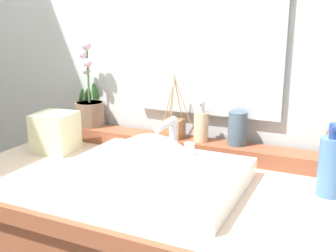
{
  "coord_description": "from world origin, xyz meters",
  "views": [
    {
      "loc": [
        0.42,
        -0.95,
        1.28
      ],
      "look_at": [
        -0.02,
        -0.01,
        1.0
      ],
      "focal_mm": 42.44,
      "sensor_mm": 36.0,
      "label": 1
    }
  ],
  "objects": [
    {
      "name": "sink_basin",
      "position": [
        -0.05,
        -0.06,
        0.86
      ],
      "size": [
        0.49,
        0.39,
        0.29
      ],
      "color": "white",
      "rests_on": "vanity_cabinet"
    },
    {
      "name": "reed_diffuser",
      "position": [
        -0.12,
        0.25,
        0.92
      ],
      "size": [
        0.09,
        0.07,
        0.22
      ],
      "color": "#9D6C43",
      "rests_on": "back_ledge"
    },
    {
      "name": "soap_dispenser",
      "position": [
        -0.02,
        0.25,
        0.94
      ],
      "size": [
        0.05,
        0.05,
        0.14
      ],
      "color": "#D8B28C",
      "rests_on": "back_ledge"
    },
    {
      "name": "mirror",
      "position": [
        -0.03,
        0.31,
        1.25
      ],
      "size": [
        0.51,
        0.02,
        0.57
      ],
      "primitive_type": "cube",
      "color": "silver"
    },
    {
      "name": "soap_bar",
      "position": [
        -0.19,
        0.06,
        0.91
      ],
      "size": [
        0.07,
        0.04,
        0.02
      ],
      "primitive_type": "ellipsoid",
      "color": "beige",
      "rests_on": "sink_basin"
    },
    {
      "name": "tumbler_cup",
      "position": [
        0.1,
        0.26,
        0.94
      ],
      "size": [
        0.06,
        0.06,
        0.11
      ],
      "primitive_type": "cylinder",
      "color": "#415565",
      "rests_on": "back_ledge"
    },
    {
      "name": "lotion_bottle",
      "position": [
        0.39,
        0.09,
        0.92
      ],
      "size": [
        0.06,
        0.07,
        0.19
      ],
      "color": "#4573AE",
      "rests_on": "vanity_cabinet"
    },
    {
      "name": "tissue_box",
      "position": [
        -0.5,
        0.08,
        0.91
      ],
      "size": [
        0.14,
        0.14,
        0.14
      ],
      "primitive_type": "cube",
      "rotation": [
        0.0,
        0.0,
        0.11
      ],
      "color": "beige",
      "rests_on": "vanity_cabinet"
    },
    {
      "name": "potted_plant",
      "position": [
        -0.48,
        0.27,
        0.96
      ],
      "size": [
        0.11,
        0.13,
        0.32
      ],
      "color": "#785E4B",
      "rests_on": "back_ledge"
    },
    {
      "name": "back_ledge",
      "position": [
        0.0,
        0.25,
        0.86
      ],
      "size": [
        1.24,
        0.1,
        0.05
      ],
      "primitive_type": "cube",
      "color": "brown",
      "rests_on": "vanity_cabinet"
    }
  ]
}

